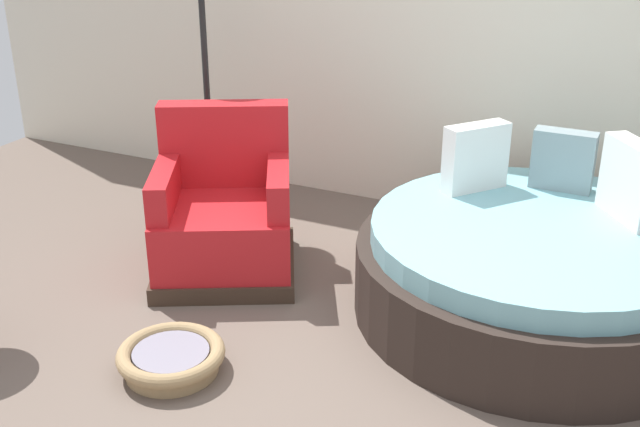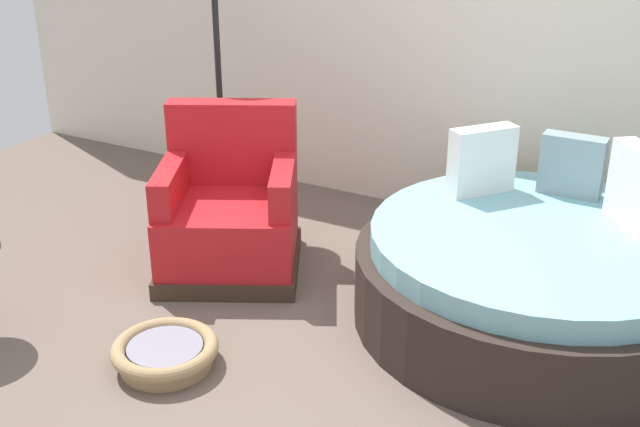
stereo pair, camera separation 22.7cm
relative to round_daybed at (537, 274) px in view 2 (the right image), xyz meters
name	(u,v)px [view 2 (the right image)]	position (x,y,z in m)	size (l,w,h in m)	color
ground_plane	(331,372)	(-0.71, -0.93, -0.27)	(8.00, 8.00, 0.02)	#66564C
back_wall	(493,18)	(-0.71, 1.18, 1.07)	(8.00, 0.12, 2.67)	silver
round_daybed	(537,274)	(0.00, 0.00, 0.00)	(1.88, 1.88, 0.92)	#2D231E
red_armchair	(230,214)	(-1.74, -0.26, 0.07)	(1.08, 1.08, 0.94)	#38281E
pet_basket	(165,352)	(-1.42, -1.28, -0.19)	(0.51, 0.51, 0.13)	#9E7F56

